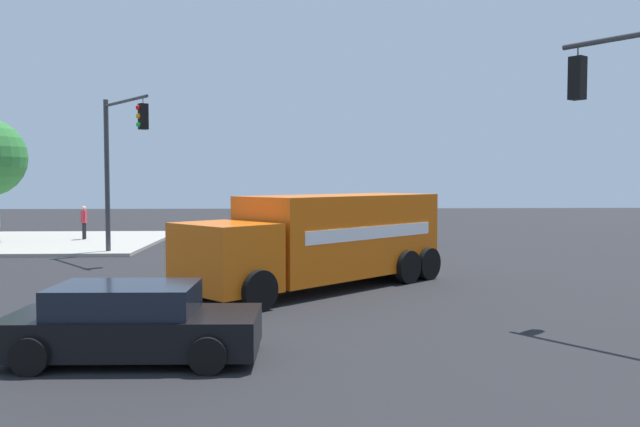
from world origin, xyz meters
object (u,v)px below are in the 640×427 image
pickup_silver (375,229)px  pedestrian_near_corner (84,220)px  sedan_black (132,323)px  delivery_truck (324,239)px  traffic_light_primary (118,151)px

pickup_silver → pedestrian_near_corner: bearing=-96.6°
pickup_silver → pedestrian_near_corner: pedestrian_near_corner is taller
sedan_black → pedestrian_near_corner: (-21.37, -7.64, 0.46)m
pedestrian_near_corner → sedan_black: bearing=19.7°
delivery_truck → pedestrian_near_corner: delivery_truck is taller
delivery_truck → sedan_black: size_ratio=1.81×
sedan_black → traffic_light_primary: bearing=-164.3°
traffic_light_primary → pedestrian_near_corner: traffic_light_primary is taller
pickup_silver → sedan_black: size_ratio=1.21×
delivery_truck → pickup_silver: 12.87m
traffic_light_primary → sedan_black: size_ratio=1.45×
delivery_truck → pickup_silver: (-12.48, 3.09, -0.69)m
traffic_light_primary → pedestrian_near_corner: (-6.41, -3.45, -3.17)m
delivery_truck → sedan_black: bearing=-27.2°
traffic_light_primary → sedan_black: 15.95m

